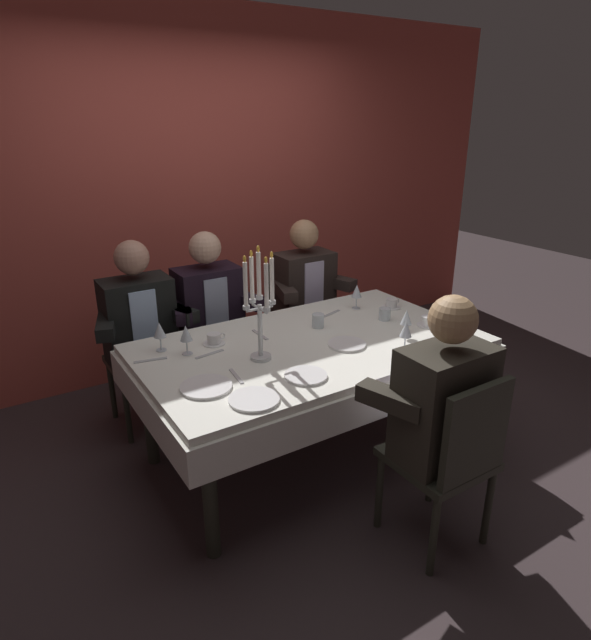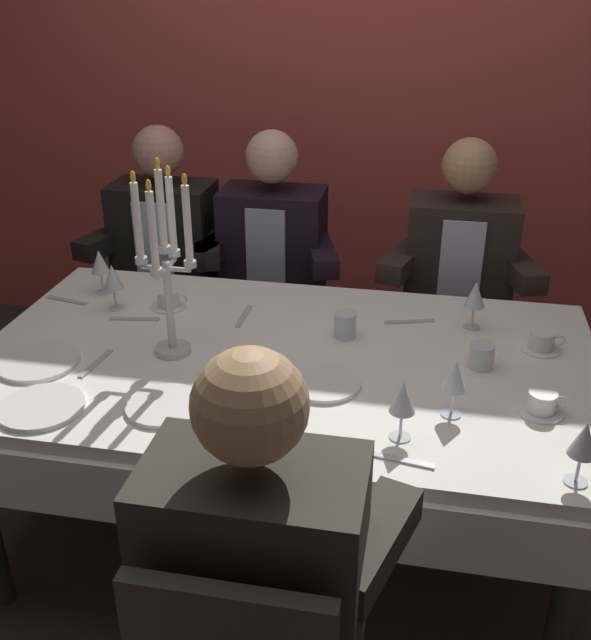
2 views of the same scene
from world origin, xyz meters
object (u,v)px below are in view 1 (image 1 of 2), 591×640
Objects in this scene: coffee_cup_2 at (428,322)px; seated_diner_3 at (303,287)px; wine_glass_0 at (186,334)px; coffee_cup_0 at (392,304)px; seated_diner_2 at (444,403)px; dining_table at (310,361)px; wine_glass_5 at (472,321)px; wine_glass_1 at (406,330)px; wine_glass_3 at (406,318)px; dinner_plate_1 at (347,344)px; dinner_plate_3 at (254,399)px; dinner_plate_2 at (206,387)px; wine_glass_4 at (357,292)px; seated_diner_1 at (208,306)px; water_tumbler_1 at (318,321)px; dinner_plate_0 at (306,376)px; candelabra at (260,307)px; coffee_cup_1 at (214,339)px; seated_diner_0 at (138,319)px; water_tumbler_0 at (385,314)px; wine_glass_2 at (160,331)px.

coffee_cup_2 is 1.08m from seated_diner_3.
wine_glass_0 reaches higher than coffee_cup_0.
coffee_cup_2 is 0.11× the size of seated_diner_2.
wine_glass_5 is (0.78, -0.46, 0.23)m from dining_table.
wine_glass_1 is 1.00× the size of wine_glass_3.
wine_glass_1 is at bearing -152.68° from coffee_cup_2.
seated_diner_2 reaches higher than dinner_plate_1.
wine_glass_5 is at bearing -26.08° from dinner_plate_1.
wine_glass_0 reaches higher than dinner_plate_3.
dinner_plate_2 is 1.50× the size of wine_glass_4.
coffee_cup_0 is at bearing -70.78° from seated_diner_3.
seated_diner_1 is at bearing 101.39° from seated_diner_2.
dining_table is 1.56× the size of seated_diner_3.
coffee_cup_2 is at bearing -70.34° from wine_glass_4.
wine_glass_4 is 1.96× the size of water_tumbler_1.
wine_glass_3 is 0.51m from coffee_cup_0.
water_tumbler_1 is 0.61m from coffee_cup_0.
dinner_plate_2 is 1.50× the size of wine_glass_5.
seated_diner_2 is at bearing -78.61° from seated_diner_1.
dinner_plate_0 is 0.45m from dinner_plate_1.
wine_glass_1 is at bearing 166.42° from wine_glass_5.
dining_table is 0.92m from seated_diner_1.
water_tumbler_1 is (0.16, 0.16, 0.16)m from dining_table.
seated_diner_3 is (-0.21, 1.06, -0.03)m from coffee_cup_2.
candelabra is at bearing -41.05° from wine_glass_0.
wine_glass_1 and wine_glass_4 have the same top height.
seated_diner_2 is at bearing -62.80° from coffee_cup_1.
dining_table is at bearing -51.37° from seated_diner_0.
coffee_cup_0 is (0.40, 0.55, -0.09)m from wine_glass_1.
dinner_plate_2 is at bearing -114.25° from seated_diner_1.
dinner_plate_1 is at bearing -151.87° from coffee_cup_0.
dinner_plate_3 is at bearing -158.55° from water_tumbler_0.
coffee_cup_1 is (-1.04, -0.04, -0.09)m from wine_glass_4.
wine_glass_1 is at bearing -23.88° from candelabra.
candelabra is 0.49m from dinner_plate_2.
water_tumbler_1 is (0.42, 0.51, 0.03)m from dinner_plate_0.
wine_glass_4 is 0.13× the size of seated_diner_1.
dining_table is at bearing 97.96° from seated_diner_2.
wine_glass_2 is 1.24× the size of coffee_cup_2.
seated_diner_1 is (-0.73, 1.12, -0.12)m from wine_glass_3.
coffee_cup_2 is at bearing -20.06° from coffee_cup_1.
dinner_plate_3 is 0.19× the size of seated_diner_3.
seated_diner_0 reaches higher than dinner_plate_2.
dinner_plate_1 is 0.72m from coffee_cup_0.
dinner_plate_1 is at bearing 26.26° from dinner_plate_0.
seated_diner_2 is (0.59, -1.15, -0.03)m from coffee_cup_1.
coffee_cup_2 is (-0.05, 0.29, -0.09)m from wine_glass_5.
wine_glass_4 is at bearing -1.56° from wine_glass_2.
dinner_plate_2 is at bearing -165.72° from coffee_cup_0.
seated_diner_0 and seated_diner_3 have the same top height.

